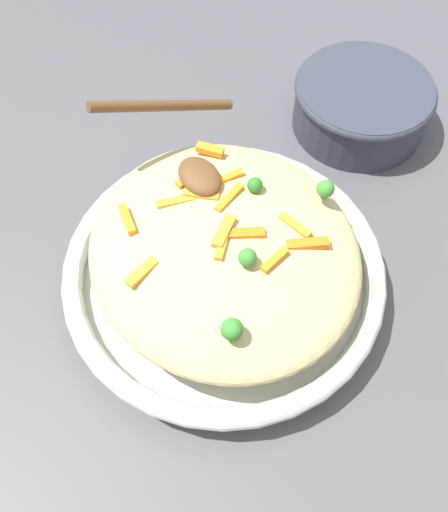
{
  "coord_description": "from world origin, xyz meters",
  "views": [
    {
      "loc": [
        -0.25,
        0.17,
        0.55
      ],
      "look_at": [
        0.0,
        0.0,
        0.06
      ],
      "focal_mm": 38.77,
      "sensor_mm": 36.0,
      "label": 1
    }
  ],
  "objects": [
    {
      "name": "carrot_piece_6",
      "position": [
        0.07,
        0.07,
        0.1
      ],
      "size": [
        0.04,
        0.01,
        0.01
      ],
      "primitive_type": "cube",
      "rotation": [
        0.0,
        0.0,
        6.1
      ],
      "color": "orange",
      "rests_on": "pasta_mound"
    },
    {
      "name": "carrot_piece_5",
      "position": [
        -0.01,
        0.01,
        0.11
      ],
      "size": [
        0.03,
        0.03,
        0.01
      ],
      "primitive_type": "cube",
      "rotation": [
        0.0,
        0.0,
        2.32
      ],
      "color": "orange",
      "rests_on": "pasta_mound"
    },
    {
      "name": "carrot_piece_12",
      "position": [
        0.06,
        -0.04,
        0.1
      ],
      "size": [
        0.01,
        0.04,
        0.01
      ],
      "primitive_type": "cube",
      "rotation": [
        0.0,
        0.0,
        4.62
      ],
      "color": "orange",
      "rests_on": "pasta_mound"
    },
    {
      "name": "carrot_piece_13",
      "position": [
        0.0,
        -0.0,
        0.11
      ],
      "size": [
        0.03,
        0.04,
        0.01
      ],
      "primitive_type": "cube",
      "rotation": [
        0.0,
        0.0,
        2.18
      ],
      "color": "orange",
      "rests_on": "pasta_mound"
    },
    {
      "name": "broccoli_floret_0",
      "position": [
        -0.01,
        -0.11,
        0.11
      ],
      "size": [
        0.02,
        0.02,
        0.02
      ],
      "color": "#377928",
      "rests_on": "pasta_mound"
    },
    {
      "name": "pasta_mound",
      "position": [
        0.0,
        0.0,
        0.07
      ],
      "size": [
        0.3,
        0.27,
        0.06
      ],
      "primitive_type": "ellipsoid",
      "color": "#D1BA7A",
      "rests_on": "serving_bowl"
    },
    {
      "name": "carrot_piece_3",
      "position": [
        0.1,
        -0.05,
        0.1
      ],
      "size": [
        0.03,
        0.03,
        0.01
      ],
      "primitive_type": "cube",
      "rotation": [
        0.0,
        0.0,
        3.79
      ],
      "color": "orange",
      "rests_on": "pasta_mound"
    },
    {
      "name": "ground_plane",
      "position": [
        0.0,
        0.0,
        0.0
      ],
      "size": [
        2.4,
        2.4,
        0.0
      ],
      "primitive_type": "plane",
      "color": "#4C4C51"
    },
    {
      "name": "companion_bowl",
      "position": [
        0.11,
        -0.29,
        0.04
      ],
      "size": [
        0.18,
        0.18,
        0.07
      ],
      "color": "#333842",
      "rests_on": "ground_plane"
    },
    {
      "name": "carrot_piece_9",
      "position": [
        -0.05,
        -0.06,
        0.1
      ],
      "size": [
        0.03,
        0.04,
        0.01
      ],
      "primitive_type": "cube",
      "rotation": [
        0.0,
        0.0,
        1.1
      ],
      "color": "orange",
      "rests_on": "pasta_mound"
    },
    {
      "name": "broccoli_floret_2",
      "position": [
        -0.04,
        0.0,
        0.11
      ],
      "size": [
        0.02,
        0.02,
        0.02
      ],
      "color": "#377928",
      "rests_on": "pasta_mound"
    },
    {
      "name": "carrot_piece_2",
      "position": [
        -0.05,
        -0.02,
        0.1
      ],
      "size": [
        0.01,
        0.03,
        0.01
      ],
      "primitive_type": "cube",
      "rotation": [
        0.0,
        0.0,
        4.93
      ],
      "color": "orange",
      "rests_on": "pasta_mound"
    },
    {
      "name": "carrot_piece_11",
      "position": [
        -0.03,
        -0.07,
        0.1
      ],
      "size": [
        0.04,
        0.02,
        0.01
      ],
      "primitive_type": "cube",
      "rotation": [
        0.0,
        0.0,
        3.39
      ],
      "color": "orange",
      "rests_on": "pasta_mound"
    },
    {
      "name": "carrot_piece_10",
      "position": [
        0.08,
        -0.01,
        0.1
      ],
      "size": [
        0.01,
        0.04,
        0.01
      ],
      "primitive_type": "cube",
      "rotation": [
        0.0,
        0.0,
        1.66
      ],
      "color": "orange",
      "rests_on": "pasta_mound"
    },
    {
      "name": "broccoli_floret_1",
      "position": [
        -0.09,
        0.05,
        0.11
      ],
      "size": [
        0.02,
        0.02,
        0.02
      ],
      "color": "#377928",
      "rests_on": "pasta_mound"
    },
    {
      "name": "carrot_piece_4",
      "position": [
        0.01,
        0.09,
        0.1
      ],
      "size": [
        0.02,
        0.04,
        0.01
      ],
      "primitive_type": "cube",
      "rotation": [
        0.0,
        0.0,
        4.98
      ],
      "color": "orange",
      "rests_on": "pasta_mound"
    },
    {
      "name": "carrot_piece_0",
      "position": [
        -0.01,
        -0.02,
        0.11
      ],
      "size": [
        0.03,
        0.04,
        0.01
      ],
      "primitive_type": "cube",
      "rotation": [
        0.0,
        0.0,
        1.04
      ],
      "color": "orange",
      "rests_on": "pasta_mound"
    },
    {
      "name": "broccoli_floret_3",
      "position": [
        0.03,
        -0.06,
        0.11
      ],
      "size": [
        0.02,
        0.02,
        0.02
      ],
      "color": "#296820",
      "rests_on": "pasta_mound"
    },
    {
      "name": "serving_spoon",
      "position": [
        0.1,
        -0.02,
        0.12
      ],
      "size": [
        0.12,
        0.16,
        0.08
      ],
      "color": "brown",
      "rests_on": "pasta_mound"
    },
    {
      "name": "carrot_piece_1",
      "position": [
        0.06,
        0.02,
        0.1
      ],
      "size": [
        0.02,
        0.04,
        0.01
      ],
      "primitive_type": "cube",
      "rotation": [
        0.0,
        0.0,
        1.24
      ],
      "color": "orange",
      "rests_on": "pasta_mound"
    },
    {
      "name": "carrot_piece_7",
      "position": [
        0.05,
        -0.01,
        0.1
      ],
      "size": [
        0.03,
        0.03,
        0.01
      ],
      "primitive_type": "cube",
      "rotation": [
        0.0,
        0.0,
        3.95
      ],
      "color": "orange",
      "rests_on": "pasta_mound"
    },
    {
      "name": "serving_bowl",
      "position": [
        0.0,
        0.0,
        0.03
      ],
      "size": [
        0.35,
        0.35,
        0.05
      ],
      "color": "silver",
      "rests_on": "ground_plane"
    },
    {
      "name": "carrot_piece_8",
      "position": [
        0.03,
        -0.03,
        0.1
      ],
      "size": [
        0.02,
        0.04,
        0.01
      ],
      "primitive_type": "cube",
      "rotation": [
        0.0,
        0.0,
        5.07
      ],
      "color": "orange",
      "rests_on": "pasta_mound"
    }
  ]
}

